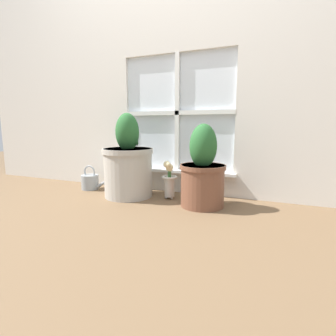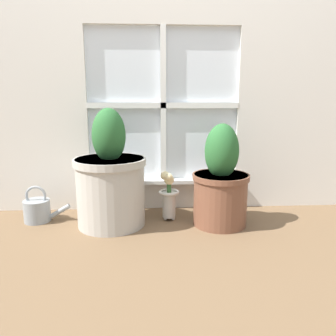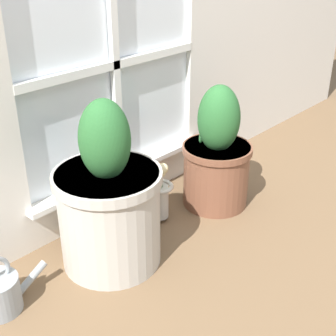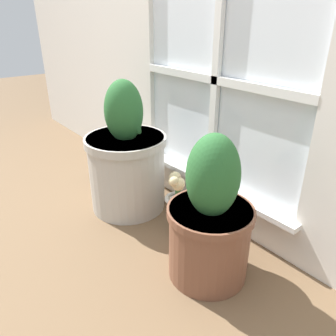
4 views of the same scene
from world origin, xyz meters
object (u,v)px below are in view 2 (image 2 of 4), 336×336
at_px(potted_plant_left, 111,181).
at_px(flower_vase, 169,194).
at_px(watering_can, 38,210).
at_px(potted_plant_right, 221,185).

height_order(potted_plant_left, flower_vase, potted_plant_left).
distance_m(potted_plant_left, watering_can, 0.50).
relative_size(potted_plant_right, flower_vase, 1.96).
bearing_deg(watering_can, potted_plant_left, -9.41).
xyz_separation_m(potted_plant_right, flower_vase, (-0.30, 0.09, -0.08)).
height_order(potted_plant_right, flower_vase, potted_plant_right).
distance_m(potted_plant_left, flower_vase, 0.36).
relative_size(potted_plant_left, flower_vase, 2.24).
xyz_separation_m(potted_plant_left, potted_plant_right, (0.64, -0.03, -0.02)).
bearing_deg(watering_can, flower_vase, -1.17).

